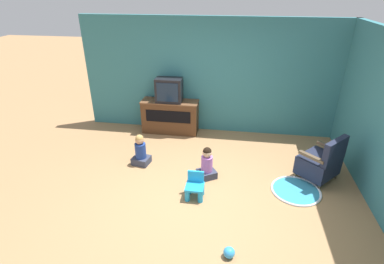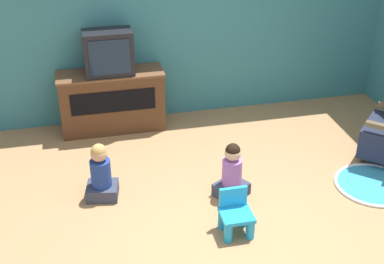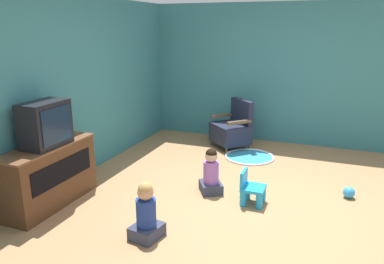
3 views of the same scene
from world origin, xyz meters
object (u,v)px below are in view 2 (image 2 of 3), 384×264
object	(u,v)px
yellow_kid_chair	(236,216)
child_watching_left	(232,173)
television	(108,53)
tv_cabinet	(112,100)
child_watching_center	(101,175)

from	to	relation	value
yellow_kid_chair	child_watching_left	size ratio (longest dim) A/B	0.70
television	child_watching_left	world-z (taller)	television
tv_cabinet	yellow_kid_chair	world-z (taller)	tv_cabinet
tv_cabinet	television	distance (m)	0.63
tv_cabinet	television	size ratio (longest dim) A/B	2.24
yellow_kid_chair	child_watching_center	bearing A→B (deg)	144.21
yellow_kid_chair	child_watching_center	distance (m)	1.43
yellow_kid_chair	child_watching_left	bearing A→B (deg)	77.07
tv_cabinet	child_watching_center	bearing A→B (deg)	-100.01
tv_cabinet	yellow_kid_chair	size ratio (longest dim) A/B	3.04
child_watching_center	tv_cabinet	bearing A→B (deg)	90.16
television	yellow_kid_chair	xyz separation A→B (m)	(0.90, -2.26, -0.85)
television	child_watching_center	xyz separation A→B (m)	(-0.26, -1.43, -0.75)
tv_cabinet	child_watching_left	world-z (taller)	tv_cabinet
television	child_watching_left	size ratio (longest dim) A/B	0.95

